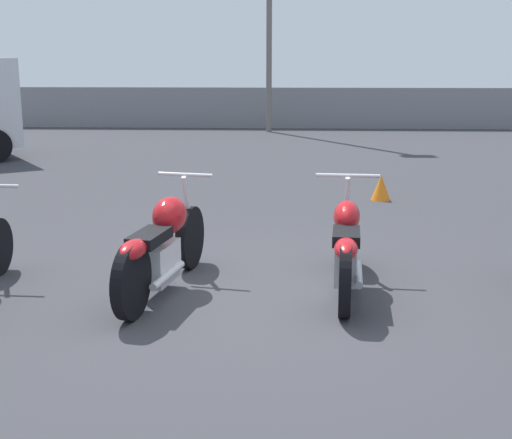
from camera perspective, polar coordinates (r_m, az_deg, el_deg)
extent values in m
plane|color=#38383D|center=(6.62, -0.12, -6.08)|extent=(60.00, 60.00, 0.00)
cube|color=gray|center=(21.78, 1.82, 8.91)|extent=(40.00, 0.04, 1.22)
cylinder|color=black|center=(7.40, -5.31, -1.44)|extent=(0.22, 0.66, 0.65)
cylinder|color=black|center=(6.04, -9.93, -4.92)|extent=(0.22, 0.66, 0.65)
cube|color=silver|center=(6.65, -7.61, -3.45)|extent=(0.30, 0.57, 0.36)
ellipsoid|color=#AD1419|center=(6.79, -6.93, 0.33)|extent=(0.39, 0.54, 0.35)
cube|color=black|center=(6.34, -8.52, -1.44)|extent=(0.34, 0.60, 0.10)
ellipsoid|color=#AD1419|center=(6.01, -9.84, -2.41)|extent=(0.28, 0.47, 0.16)
cylinder|color=silver|center=(7.17, -5.67, 3.60)|extent=(0.56, 0.14, 0.04)
cylinder|color=silver|center=(7.28, -5.49, 1.04)|extent=(0.10, 0.26, 0.66)
cylinder|color=silver|center=(6.50, -7.08, -4.45)|extent=(0.21, 0.73, 0.07)
cylinder|color=black|center=(7.42, 7.21, -1.48)|extent=(0.15, 0.65, 0.64)
cylinder|color=black|center=(6.06, 7.14, -4.80)|extent=(0.15, 0.65, 0.64)
cube|color=silver|center=(6.68, 7.17, -3.40)|extent=(0.24, 0.52, 0.35)
ellipsoid|color=#AD1419|center=(6.82, 7.27, 0.26)|extent=(0.29, 0.54, 0.30)
cube|color=black|center=(6.37, 7.23, -1.34)|extent=(0.28, 0.49, 0.10)
ellipsoid|color=#AD1419|center=(6.04, 7.21, -2.33)|extent=(0.24, 0.45, 0.16)
cylinder|color=silver|center=(7.18, 7.36, 3.52)|extent=(0.64, 0.09, 0.04)
cylinder|color=silver|center=(7.30, 7.28, 0.98)|extent=(0.07, 0.26, 0.65)
cylinder|color=silver|center=(6.56, 8.20, -4.32)|extent=(0.13, 0.69, 0.07)
cube|color=black|center=(16.64, -19.31, 10.37)|extent=(1.06, 1.53, 0.55)
cone|color=orange|center=(11.06, 9.97, 2.53)|extent=(0.30, 0.30, 0.38)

